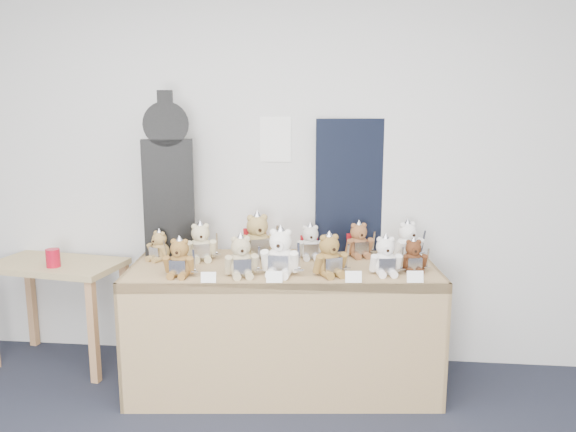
# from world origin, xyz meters

# --- Properties ---
(room_shell) EXTENTS (6.00, 6.00, 6.00)m
(room_shell) POSITION_xyz_m (0.14, 2.49, 1.53)
(room_shell) COLOR silver
(room_shell) RESTS_ON floor
(display_table) EXTENTS (1.95, 0.98, 0.78)m
(display_table) POSITION_xyz_m (0.25, 2.00, 0.62)
(display_table) COLOR #9B814F
(display_table) RESTS_ON floor
(side_table) EXTENTS (0.92, 0.60, 0.72)m
(side_table) POSITION_xyz_m (-1.32, 2.20, 0.59)
(side_table) COLOR tan
(side_table) RESTS_ON floor
(guitar_case) EXTENTS (0.34, 0.17, 1.07)m
(guitar_case) POSITION_xyz_m (-0.53, 2.23, 1.30)
(guitar_case) COLOR black
(guitar_case) RESTS_ON display_table
(navy_board) EXTENTS (0.65, 0.17, 0.89)m
(navy_board) POSITION_xyz_m (0.74, 2.48, 1.23)
(navy_board) COLOR black
(navy_board) RESTS_ON display_table
(red_cup) EXTENTS (0.09, 0.09, 0.12)m
(red_cup) POSITION_xyz_m (-1.28, 2.09, 0.78)
(red_cup) COLOR #AB0B20
(red_cup) RESTS_ON side_table
(teddy_front_far_left) EXTENTS (0.20, 0.16, 0.25)m
(teddy_front_far_left) POSITION_xyz_m (-0.33, 1.78, 0.88)
(teddy_front_far_left) COLOR brown
(teddy_front_far_left) RESTS_ON display_table
(teddy_front_left) EXTENTS (0.23, 0.21, 0.27)m
(teddy_front_left) POSITION_xyz_m (0.02, 1.81, 0.89)
(teddy_front_left) COLOR tan
(teddy_front_left) RESTS_ON display_table
(teddy_front_centre) EXTENTS (0.25, 0.21, 0.31)m
(teddy_front_centre) POSITION_xyz_m (0.24, 1.86, 0.91)
(teddy_front_centre) COLOR white
(teddy_front_centre) RESTS_ON display_table
(teddy_front_right) EXTENTS (0.23, 0.22, 0.28)m
(teddy_front_right) POSITION_xyz_m (0.53, 1.88, 0.89)
(teddy_front_right) COLOR olive
(teddy_front_right) RESTS_ON display_table
(teddy_front_far_right) EXTENTS (0.21, 0.18, 0.26)m
(teddy_front_far_right) POSITION_xyz_m (0.85, 1.94, 0.89)
(teddy_front_far_right) COLOR white
(teddy_front_far_right) RESTS_ON display_table
(teddy_front_end) EXTENTS (0.18, 0.16, 0.22)m
(teddy_front_end) POSITION_xyz_m (1.02, 2.01, 0.87)
(teddy_front_end) COLOR #4F2D1B
(teddy_front_end) RESTS_ON display_table
(teddy_back_left) EXTENTS (0.23, 0.21, 0.27)m
(teddy_back_left) POSITION_xyz_m (-0.30, 2.13, 0.89)
(teddy_back_left) COLOR beige
(teddy_back_left) RESTS_ON display_table
(teddy_back_centre_left) EXTENTS (0.27, 0.26, 0.33)m
(teddy_back_centre_left) POSITION_xyz_m (0.05, 2.22, 0.91)
(teddy_back_centre_left) COLOR #A68B53
(teddy_back_centre_left) RESTS_ON display_table
(teddy_back_centre_right) EXTENTS (0.21, 0.18, 0.25)m
(teddy_back_centre_right) POSITION_xyz_m (0.39, 2.25, 0.88)
(teddy_back_centre_right) COLOR beige
(teddy_back_centre_right) RESTS_ON display_table
(teddy_back_right) EXTENTS (0.21, 0.20, 0.26)m
(teddy_back_right) POSITION_xyz_m (0.70, 2.33, 0.88)
(teddy_back_right) COLOR brown
(teddy_back_right) RESTS_ON display_table
(teddy_back_end) EXTENTS (0.23, 0.23, 0.28)m
(teddy_back_end) POSITION_xyz_m (1.01, 2.30, 0.89)
(teddy_back_end) COLOR white
(teddy_back_end) RESTS_ON display_table
(teddy_back_far_left) EXTENTS (0.17, 0.17, 0.22)m
(teddy_back_far_left) POSITION_xyz_m (-0.56, 2.10, 0.87)
(teddy_back_far_left) COLOR olive
(teddy_back_far_left) RESTS_ON display_table
(entry_card_a) EXTENTS (0.09, 0.03, 0.06)m
(entry_card_a) POSITION_xyz_m (-0.13, 1.66, 0.82)
(entry_card_a) COLOR white
(entry_card_a) RESTS_ON display_table
(entry_card_b) EXTENTS (0.09, 0.03, 0.06)m
(entry_card_b) POSITION_xyz_m (0.23, 1.70, 0.82)
(entry_card_b) COLOR white
(entry_card_b) RESTS_ON display_table
(entry_card_c) EXTENTS (0.09, 0.03, 0.06)m
(entry_card_c) POSITION_xyz_m (0.67, 1.74, 0.82)
(entry_card_c) COLOR white
(entry_card_c) RESTS_ON display_table
(entry_card_d) EXTENTS (0.09, 0.03, 0.07)m
(entry_card_d) POSITION_xyz_m (1.01, 1.78, 0.82)
(entry_card_d) COLOR white
(entry_card_d) RESTS_ON display_table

